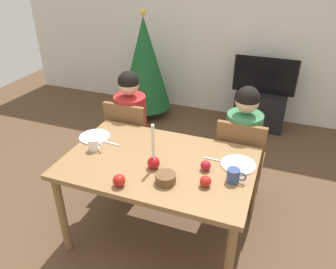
# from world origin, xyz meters

# --- Properties ---
(ground_plane) EXTENTS (7.68, 7.68, 0.00)m
(ground_plane) POSITION_xyz_m (0.00, 0.00, 0.00)
(ground_plane) COLOR brown
(back_wall) EXTENTS (6.40, 0.10, 2.60)m
(back_wall) POSITION_xyz_m (0.00, 2.60, 1.30)
(back_wall) COLOR silver
(back_wall) RESTS_ON ground
(dining_table) EXTENTS (1.40, 0.90, 0.75)m
(dining_table) POSITION_xyz_m (0.00, 0.00, 0.67)
(dining_table) COLOR olive
(dining_table) RESTS_ON ground
(chair_left) EXTENTS (0.40, 0.40, 0.90)m
(chair_left) POSITION_xyz_m (-0.55, 0.61, 0.51)
(chair_left) COLOR brown
(chair_left) RESTS_ON ground
(chair_right) EXTENTS (0.40, 0.40, 0.90)m
(chair_right) POSITION_xyz_m (0.52, 0.61, 0.51)
(chair_right) COLOR brown
(chair_right) RESTS_ON ground
(person_left_child) EXTENTS (0.30, 0.30, 1.17)m
(person_left_child) POSITION_xyz_m (-0.55, 0.64, 0.57)
(person_left_child) COLOR #33384C
(person_left_child) RESTS_ON ground
(person_right_child) EXTENTS (0.30, 0.30, 1.17)m
(person_right_child) POSITION_xyz_m (0.52, 0.64, 0.57)
(person_right_child) COLOR #33384C
(person_right_child) RESTS_ON ground
(tv_stand) EXTENTS (0.64, 0.40, 0.48)m
(tv_stand) POSITION_xyz_m (0.52, 2.30, 0.24)
(tv_stand) COLOR black
(tv_stand) RESTS_ON ground
(tv) EXTENTS (0.79, 0.05, 0.46)m
(tv) POSITION_xyz_m (0.52, 2.30, 0.71)
(tv) COLOR black
(tv) RESTS_ON tv_stand
(christmas_tree) EXTENTS (0.70, 0.70, 1.46)m
(christmas_tree) POSITION_xyz_m (-1.04, 2.09, 0.76)
(christmas_tree) COLOR brown
(christmas_tree) RESTS_ON ground
(candle_centerpiece) EXTENTS (0.09, 0.09, 0.35)m
(candle_centerpiece) POSITION_xyz_m (-0.00, -0.09, 0.82)
(candle_centerpiece) COLOR red
(candle_centerpiece) RESTS_ON dining_table
(plate_left) EXTENTS (0.25, 0.25, 0.01)m
(plate_left) POSITION_xyz_m (-0.63, 0.14, 0.76)
(plate_left) COLOR silver
(plate_left) RESTS_ON dining_table
(plate_right) EXTENTS (0.25, 0.25, 0.01)m
(plate_right) POSITION_xyz_m (0.56, 0.15, 0.76)
(plate_right) COLOR white
(plate_right) RESTS_ON dining_table
(mug_left) EXTENTS (0.12, 0.08, 0.09)m
(mug_left) POSITION_xyz_m (-0.53, -0.03, 0.80)
(mug_left) COLOR white
(mug_left) RESTS_ON dining_table
(mug_right) EXTENTS (0.13, 0.09, 0.10)m
(mug_right) POSITION_xyz_m (0.56, -0.05, 0.80)
(mug_right) COLOR #33477F
(mug_right) RESTS_ON dining_table
(fork_left) EXTENTS (0.18, 0.03, 0.01)m
(fork_left) POSITION_xyz_m (-0.46, 0.10, 0.75)
(fork_left) COLOR silver
(fork_left) RESTS_ON dining_table
(fork_right) EXTENTS (0.18, 0.02, 0.01)m
(fork_right) POSITION_xyz_m (0.39, 0.16, 0.75)
(fork_right) COLOR silver
(fork_right) RESTS_ON dining_table
(bowl_walnuts) EXTENTS (0.14, 0.14, 0.07)m
(bowl_walnuts) POSITION_xyz_m (0.14, -0.22, 0.78)
(bowl_walnuts) COLOR brown
(bowl_walnuts) RESTS_ON dining_table
(apple_near_candle) EXTENTS (0.08, 0.08, 0.08)m
(apple_near_candle) POSITION_xyz_m (0.40, -0.16, 0.79)
(apple_near_candle) COLOR red
(apple_near_candle) RESTS_ON dining_table
(apple_by_left_plate) EXTENTS (0.09, 0.09, 0.09)m
(apple_by_left_plate) POSITION_xyz_m (-0.13, -0.36, 0.79)
(apple_by_left_plate) COLOR red
(apple_by_left_plate) RESTS_ON dining_table
(apple_by_right_mug) EXTENTS (0.07, 0.07, 0.07)m
(apple_by_right_mug) POSITION_xyz_m (0.35, 0.02, 0.79)
(apple_by_right_mug) COLOR #AC1622
(apple_by_right_mug) RESTS_ON dining_table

